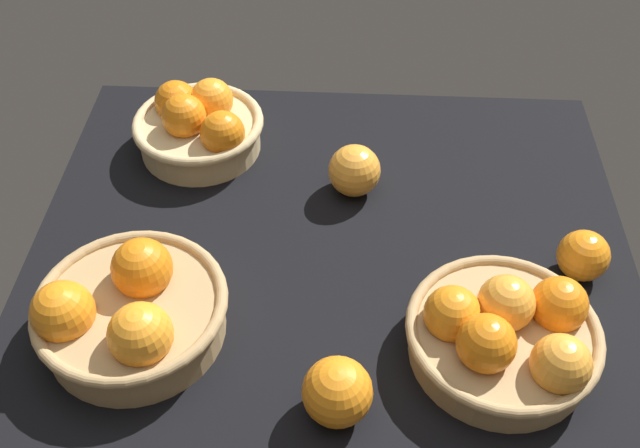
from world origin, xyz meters
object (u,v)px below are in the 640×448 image
basket_near_left (128,311)px  basket_far_left (199,125)px  loose_orange_front_gap (337,392)px  basket_near_right (505,334)px  loose_orange_side_gap (354,171)px  loose_orange_back_gap (583,256)px

basket_near_left → basket_far_left: size_ratio=1.17×
loose_orange_front_gap → basket_near_left: bearing=159.5°
basket_near_right → loose_orange_front_gap: basket_near_right is taller
basket_near_left → loose_orange_side_gap: basket_near_left is taller
loose_orange_back_gap → loose_orange_side_gap: loose_orange_side_gap is taller
basket_far_left → loose_orange_back_gap: bearing=-23.3°
basket_near_right → loose_orange_back_gap: basket_near_right is taller
basket_near_left → loose_orange_front_gap: bearing=-20.5°
basket_far_left → loose_orange_front_gap: basket_far_left is taller
basket_near_left → loose_orange_back_gap: size_ratio=3.45×
basket_near_left → loose_orange_front_gap: size_ratio=2.95×
basket_near_right → loose_orange_front_gap: (-19.77, -8.92, -0.12)cm
loose_orange_back_gap → loose_orange_side_gap: (-30.68, 14.87, 0.44)cm
basket_near_left → basket_near_right: bearing=-0.9°
basket_far_left → basket_near_right: bearing=-41.1°
loose_orange_side_gap → loose_orange_back_gap: bearing=-25.9°
basket_near_left → loose_orange_back_gap: 59.21cm
basket_near_right → basket_far_left: size_ratio=1.15×
loose_orange_side_gap → basket_near_right: bearing=-57.1°
basket_far_left → loose_orange_back_gap: (55.28, -23.81, -0.87)cm
loose_orange_back_gap → loose_orange_front_gap: bearing=-144.5°
basket_near_right → loose_orange_side_gap: bearing=122.9°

